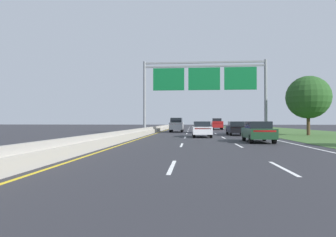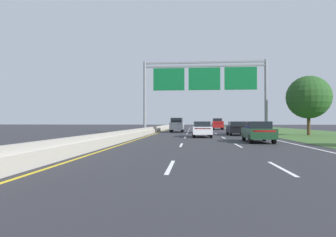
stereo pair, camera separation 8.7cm
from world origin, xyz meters
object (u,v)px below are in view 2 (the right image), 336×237
(car_silver_left_lane_suv, at_px, (177,125))
(car_blue_centre_lane_sedan, at_px, (201,127))
(car_white_centre_lane_sedan, at_px, (202,129))
(roadside_tree_mid, at_px, (309,97))
(pickup_truck_red, at_px, (217,124))
(overhead_sign_gantry, at_px, (204,82))
(car_black_right_lane_sedan, at_px, (236,128))
(car_darkgreen_right_lane_sedan, at_px, (258,131))

(car_silver_left_lane_suv, distance_m, car_blue_centre_lane_sedan, 4.43)
(car_white_centre_lane_sedan, bearing_deg, car_blue_centre_lane_sedan, -2.55)
(car_blue_centre_lane_sedan, relative_size, roadside_tree_mid, 0.66)
(car_white_centre_lane_sedan, distance_m, car_blue_centre_lane_sedan, 11.14)
(pickup_truck_red, bearing_deg, car_white_centre_lane_sedan, 173.32)
(roadside_tree_mid, bearing_deg, car_blue_centre_lane_sedan, 150.88)
(pickup_truck_red, height_order, car_silver_left_lane_suv, pickup_truck_red)
(overhead_sign_gantry, xyz_separation_m, car_black_right_lane_sedan, (3.54, -1.76, -5.59))
(car_blue_centre_lane_sedan, bearing_deg, roadside_tree_mid, -119.25)
(car_silver_left_lane_suv, bearing_deg, car_darkgreen_right_lane_sedan, -159.71)
(car_darkgreen_right_lane_sedan, height_order, car_white_centre_lane_sedan, same)
(overhead_sign_gantry, xyz_separation_m, car_silver_left_lane_suv, (-3.78, 7.71, -5.31))
(car_white_centre_lane_sedan, height_order, car_blue_centre_lane_sedan, same)
(overhead_sign_gantry, bearing_deg, car_blue_centre_lane_sedan, 92.59)
(car_darkgreen_right_lane_sedan, bearing_deg, car_blue_centre_lane_sedan, 12.99)
(car_silver_left_lane_suv, relative_size, car_black_right_lane_sedan, 1.07)
(car_darkgreen_right_lane_sedan, bearing_deg, car_black_right_lane_sedan, 0.97)
(car_silver_left_lane_suv, distance_m, car_darkgreen_right_lane_sedan, 21.69)
(pickup_truck_red, bearing_deg, car_silver_left_lane_suv, 153.36)
(car_darkgreen_right_lane_sedan, bearing_deg, car_silver_left_lane_suv, 20.76)
(car_blue_centre_lane_sedan, bearing_deg, overhead_sign_gantry, -177.53)
(car_black_right_lane_sedan, distance_m, car_blue_centre_lane_sedan, 7.81)
(pickup_truck_red, bearing_deg, car_darkgreen_right_lane_sedan, -178.33)
(overhead_sign_gantry, height_order, pickup_truck_red, overhead_sign_gantry)
(car_white_centre_lane_sedan, height_order, roadside_tree_mid, roadside_tree_mid)
(car_blue_centre_lane_sedan, distance_m, roadside_tree_mid, 14.00)
(overhead_sign_gantry, xyz_separation_m, roadside_tree_mid, (11.62, -1.52, -2.11))
(car_silver_left_lane_suv, bearing_deg, car_black_right_lane_sedan, -141.65)
(car_black_right_lane_sedan, relative_size, car_darkgreen_right_lane_sedan, 0.99)
(car_black_right_lane_sedan, distance_m, car_darkgreen_right_lane_sedan, 10.96)
(car_silver_left_lane_suv, bearing_deg, overhead_sign_gantry, -153.23)
(overhead_sign_gantry, height_order, car_black_right_lane_sedan, overhead_sign_gantry)
(car_white_centre_lane_sedan, bearing_deg, roadside_tree_mid, -70.61)
(car_silver_left_lane_suv, xyz_separation_m, roadside_tree_mid, (15.40, -9.23, 3.20))
(roadside_tree_mid, bearing_deg, car_silver_left_lane_suv, 149.06)
(car_white_centre_lane_sedan, xyz_separation_m, car_blue_centre_lane_sedan, (0.27, 11.14, 0.00))
(car_black_right_lane_sedan, height_order, car_blue_centre_lane_sedan, same)
(car_white_centre_lane_sedan, distance_m, roadside_tree_mid, 13.40)
(car_darkgreen_right_lane_sedan, bearing_deg, pickup_truck_red, 1.33)
(car_black_right_lane_sedan, bearing_deg, car_white_centre_lane_sedan, 137.16)
(car_darkgreen_right_lane_sedan, xyz_separation_m, car_blue_centre_lane_sedan, (-3.74, 17.80, 0.00))
(car_darkgreen_right_lane_sedan, bearing_deg, car_white_centre_lane_sedan, 32.21)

